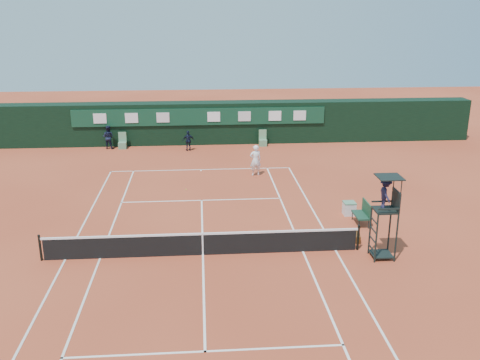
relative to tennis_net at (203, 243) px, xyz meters
name	(u,v)px	position (x,y,z in m)	size (l,w,h in m)	color
ground	(203,255)	(0.00, 0.00, -0.51)	(90.00, 90.00, 0.00)	#B9492B
court_lines	(203,255)	(0.00, 0.00, -0.50)	(11.05, 23.85, 0.01)	silver
tennis_net	(203,243)	(0.00, 0.00, 0.00)	(12.90, 0.10, 1.10)	black
back_wall	(200,123)	(0.00, 18.74, 1.00)	(40.00, 1.65, 3.00)	black
linesman_chair_left	(122,144)	(-5.50, 17.48, -0.19)	(0.55, 0.50, 1.15)	#598864
linesman_chair_right	(263,141)	(4.50, 17.48, -0.19)	(0.55, 0.50, 1.15)	#5A8A61
umpire_chair	(386,200)	(7.14, -0.76, 1.95)	(0.96, 0.95, 3.42)	black
player_bench	(363,212)	(7.41, 2.67, 0.09)	(0.56, 1.20, 1.10)	#173B2A
tennis_bag	(355,236)	(6.57, 0.96, -0.34)	(0.39, 0.89, 0.33)	black
cooler	(349,208)	(7.10, 3.88, -0.18)	(0.57, 0.57, 0.65)	silver
tennis_ball	(186,189)	(-0.83, 8.13, -0.48)	(0.06, 0.06, 0.06)	#B8DB33
player	(255,160)	(3.23, 10.49, 0.42)	(0.68, 0.44, 1.86)	white
ball_kid_left	(108,137)	(-6.46, 17.51, 0.32)	(0.80, 0.63, 1.65)	black
ball_kid_right	(188,141)	(-0.82, 16.54, 0.20)	(0.83, 0.35, 1.42)	black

